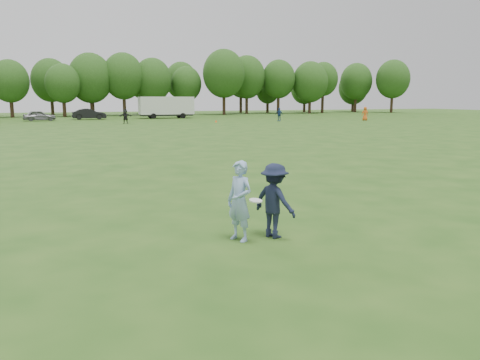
# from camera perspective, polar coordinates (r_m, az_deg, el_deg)

# --- Properties ---
(ground) EXTENTS (200.00, 200.00, 0.00)m
(ground) POSITION_cam_1_polar(r_m,az_deg,el_deg) (9.77, -4.29, -7.59)
(ground) COLOR #234A14
(ground) RESTS_ON ground
(thrower) EXTENTS (0.63, 0.73, 1.68)m
(thrower) POSITION_cam_1_polar(r_m,az_deg,el_deg) (9.68, -0.05, -2.58)
(thrower) COLOR #8BABD7
(thrower) RESTS_ON ground
(defender) EXTENTS (0.97, 1.18, 1.60)m
(defender) POSITION_cam_1_polar(r_m,az_deg,el_deg) (9.93, 4.22, -2.53)
(defender) COLOR #171E34
(defender) RESTS_ON ground
(player_far_b) EXTENTS (0.97, 1.07, 1.75)m
(player_far_b) POSITION_cam_1_polar(r_m,az_deg,el_deg) (61.85, 4.78, 7.97)
(player_far_b) COLOR navy
(player_far_b) RESTS_ON ground
(player_far_c) EXTENTS (1.06, 0.91, 1.84)m
(player_far_c) POSITION_cam_1_polar(r_m,az_deg,el_deg) (65.53, 15.00, 7.82)
(player_far_c) COLOR #E05C1A
(player_far_c) RESTS_ON ground
(player_far_d) EXTENTS (1.63, 0.65, 1.72)m
(player_far_d) POSITION_cam_1_polar(r_m,az_deg,el_deg) (57.22, -13.79, 7.55)
(player_far_d) COLOR black
(player_far_d) RESTS_ON ground
(car_e) EXTENTS (4.20, 2.03, 1.38)m
(car_e) POSITION_cam_1_polar(r_m,az_deg,el_deg) (67.60, -23.26, 7.21)
(car_e) COLOR slate
(car_e) RESTS_ON ground
(car_f) EXTENTS (4.64, 1.64, 1.53)m
(car_f) POSITION_cam_1_polar(r_m,az_deg,el_deg) (69.78, -17.92, 7.65)
(car_f) COLOR black
(car_f) RESTS_ON ground
(field_cone) EXTENTS (0.28, 0.28, 0.30)m
(field_cone) POSITION_cam_1_polar(r_m,az_deg,el_deg) (58.86, -2.94, 7.19)
(field_cone) COLOR #EF430C
(field_cone) RESTS_ON ground
(disc_in_play) EXTENTS (0.30, 0.30, 0.07)m
(disc_in_play) POSITION_cam_1_polar(r_m,az_deg,el_deg) (9.46, 1.93, -2.52)
(disc_in_play) COLOR white
(disc_in_play) RESTS_ON ground
(cargo_trailer) EXTENTS (9.00, 2.75, 3.20)m
(cargo_trailer) POSITION_cam_1_polar(r_m,az_deg,el_deg) (71.60, -8.98, 8.86)
(cargo_trailer) COLOR silver
(cargo_trailer) RESTS_ON ground
(treeline) EXTENTS (130.35, 18.39, 11.74)m
(treeline) POSITION_cam_1_polar(r_m,az_deg,el_deg) (86.06, -17.87, 11.66)
(treeline) COLOR #332114
(treeline) RESTS_ON ground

